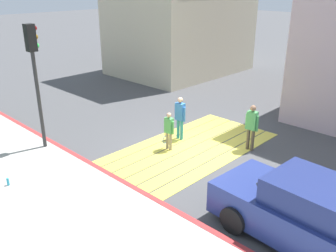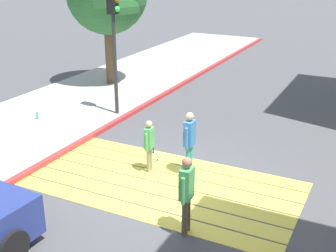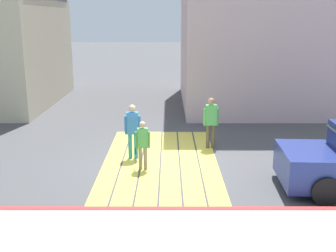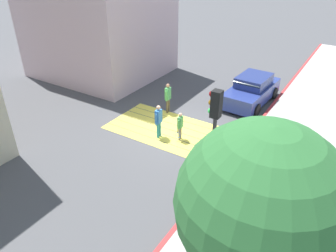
% 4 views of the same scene
% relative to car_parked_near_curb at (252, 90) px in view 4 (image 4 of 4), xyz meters
% --- Properties ---
extents(ground_plane, '(120.00, 120.00, 0.00)m').
position_rel_car_parked_near_curb_xyz_m(ground_plane, '(2.00, 5.11, -0.73)').
color(ground_plane, '#4C4C4F').
extents(crosswalk_stripes, '(6.40, 3.25, 0.01)m').
position_rel_car_parked_near_curb_xyz_m(crosswalk_stripes, '(2.00, 5.11, -0.73)').
color(crosswalk_stripes, '#EAD64C').
rests_on(crosswalk_stripes, ground).
extents(sidewalk_west, '(4.80, 40.00, 0.12)m').
position_rel_car_parked_near_curb_xyz_m(sidewalk_west, '(-3.60, 5.11, -0.67)').
color(sidewalk_west, '#ADA8A0').
rests_on(sidewalk_west, ground).
extents(curb_painted, '(0.16, 40.00, 0.13)m').
position_rel_car_parked_near_curb_xyz_m(curb_painted, '(-1.25, 5.11, -0.67)').
color(curb_painted, '#BC3333').
rests_on(curb_painted, ground).
extents(building_far_south, '(8.00, 7.03, 8.59)m').
position_rel_car_parked_near_curb_xyz_m(building_far_south, '(10.50, 0.67, 3.56)').
color(building_far_south, beige).
rests_on(building_far_south, ground).
extents(car_parked_near_curb, '(2.16, 4.39, 1.57)m').
position_rel_car_parked_near_curb_xyz_m(car_parked_near_curb, '(0.00, 0.00, 0.00)').
color(car_parked_near_curb, navy).
rests_on(car_parked_near_curb, ground).
extents(traffic_light_corner, '(0.39, 0.28, 4.24)m').
position_rel_car_parked_near_curb_xyz_m(traffic_light_corner, '(-1.58, 8.68, 2.30)').
color(traffic_light_corner, '#2D2D2D').
rests_on(traffic_light_corner, ground).
extents(street_tree, '(3.20, 3.20, 5.32)m').
position_rel_car_parked_near_curb_xyz_m(street_tree, '(-3.85, 11.81, 2.90)').
color(street_tree, brown).
rests_on(street_tree, ground).
extents(water_bottle, '(0.07, 0.07, 0.22)m').
position_rel_car_parked_near_curb_xyz_m(water_bottle, '(-3.62, 7.03, -0.50)').
color(water_bottle, '#33A5BF').
rests_on(water_bottle, sidewalk_west).
extents(pedestrian_adult_lead, '(0.22, 0.48, 1.62)m').
position_rel_car_parked_near_curb_xyz_m(pedestrian_adult_lead, '(2.31, 5.91, 0.21)').
color(pedestrian_adult_lead, teal).
rests_on(pedestrian_adult_lead, ground).
extents(pedestrian_adult_trailing, '(0.23, 0.48, 1.63)m').
position_rel_car_parked_near_curb_xyz_m(pedestrian_adult_trailing, '(3.31, 3.54, 0.21)').
color(pedestrian_adult_trailing, brown).
rests_on(pedestrian_adult_trailing, ground).
extents(pedestrian_child_with_racket, '(0.28, 0.43, 1.36)m').
position_rel_car_parked_near_curb_xyz_m(pedestrian_child_with_racket, '(1.37, 5.58, 0.04)').
color(pedestrian_child_with_racket, gray).
rests_on(pedestrian_child_with_racket, ground).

